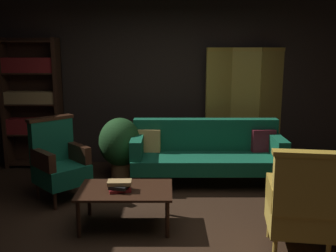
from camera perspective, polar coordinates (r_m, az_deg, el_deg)
name	(u,v)px	position (r m, az deg, el deg)	size (l,w,h in m)	color
ground_plane	(168,227)	(4.31, 0.00, -14.68)	(10.00, 10.00, 0.00)	black
back_wall	(168,79)	(6.33, 0.00, 7.01)	(7.20, 0.10, 2.80)	black
folding_screen	(245,105)	(6.33, 11.28, 3.00)	(1.29, 0.30, 1.90)	#B29338
bookshelf	(32,101)	(6.48, -19.43, 3.56)	(0.90, 0.32, 2.05)	black
velvet_couch	(206,151)	(5.54, 5.71, -3.71)	(2.12, 0.78, 0.88)	black
coffee_table	(125,193)	(4.21, -6.32, -9.82)	(1.00, 0.64, 0.42)	black
armchair_gilt_accent	(301,205)	(3.80, 19.03, -10.93)	(0.66, 0.65, 1.04)	#B78E33
armchair_wing_left	(59,161)	(5.08, -15.85, -5.04)	(0.82, 0.82, 1.04)	black
potted_plant	(120,144)	(5.64, -7.09, -2.69)	(0.61, 0.61, 0.91)	brown
book_red_leather	(120,189)	(4.15, -7.15, -9.24)	(0.22, 0.18, 0.03)	maroon
book_black_cloth	(120,186)	(4.14, -7.16, -8.79)	(0.18, 0.20, 0.04)	black
book_tan_leather	(120,183)	(4.12, -7.17, -8.30)	(0.25, 0.15, 0.04)	#9E7A47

